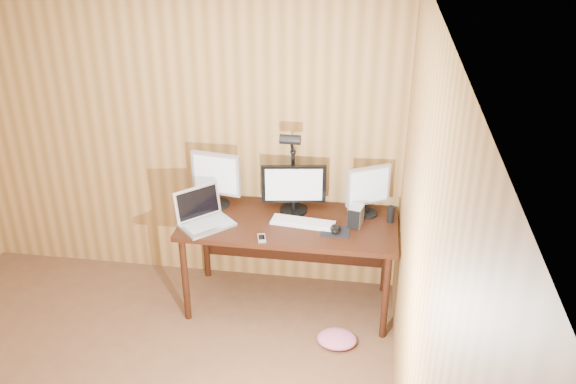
% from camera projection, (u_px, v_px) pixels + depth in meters
% --- Properties ---
extents(room_shell, '(4.00, 4.00, 4.00)m').
position_uv_depth(room_shell, '(53.00, 282.00, 2.97)').
color(room_shell, brown).
rests_on(room_shell, ground).
extents(desk, '(1.60, 0.70, 0.75)m').
position_uv_depth(desk, '(290.00, 231.00, 4.64)').
color(desk, black).
rests_on(desk, floor).
extents(monitor_center, '(0.48, 0.21, 0.38)m').
position_uv_depth(monitor_center, '(294.00, 188.00, 4.57)').
color(monitor_center, black).
rests_on(monitor_center, desk).
extents(monitor_left, '(0.39, 0.18, 0.44)m').
position_uv_depth(monitor_left, '(216.00, 178.00, 4.64)').
color(monitor_left, black).
rests_on(monitor_left, desk).
extents(monitor_right, '(0.32, 0.19, 0.39)m').
position_uv_depth(monitor_right, '(368.00, 190.00, 4.52)').
color(monitor_right, black).
rests_on(monitor_right, desk).
extents(laptop, '(0.46, 0.46, 0.26)m').
position_uv_depth(laptop, '(203.00, 215.00, 4.47)').
color(laptop, silver).
rests_on(laptop, desk).
extents(keyboard, '(0.48, 0.19, 0.02)m').
position_uv_depth(keyboard, '(303.00, 222.00, 4.48)').
color(keyboard, white).
rests_on(keyboard, desk).
extents(mousepad, '(0.21, 0.17, 0.00)m').
position_uv_depth(mousepad, '(335.00, 232.00, 4.38)').
color(mousepad, black).
rests_on(mousepad, desk).
extents(mouse, '(0.08, 0.12, 0.04)m').
position_uv_depth(mouse, '(335.00, 229.00, 4.37)').
color(mouse, black).
rests_on(mouse, mousepad).
extents(hard_drive, '(0.12, 0.15, 0.15)m').
position_uv_depth(hard_drive, '(356.00, 216.00, 4.44)').
color(hard_drive, silver).
rests_on(hard_drive, desk).
extents(phone, '(0.08, 0.12, 0.02)m').
position_uv_depth(phone, '(262.00, 238.00, 4.29)').
color(phone, silver).
rests_on(phone, desk).
extents(speaker, '(0.05, 0.05, 0.13)m').
position_uv_depth(speaker, '(391.00, 214.00, 4.49)').
color(speaker, black).
rests_on(speaker, desk).
extents(desk_lamp, '(0.15, 0.22, 0.67)m').
position_uv_depth(desk_lamp, '(292.00, 158.00, 4.53)').
color(desk_lamp, black).
rests_on(desk_lamp, desk).
extents(fabric_pile, '(0.31, 0.27, 0.09)m').
position_uv_depth(fabric_pile, '(337.00, 339.00, 4.40)').
color(fabric_pile, '#D26589').
rests_on(fabric_pile, floor).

